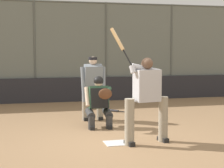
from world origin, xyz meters
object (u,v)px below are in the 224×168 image
batter_at_plate (146,97)px  umpire_home (93,86)px  spare_bat_by_padding (113,111)px  catcher_behind_plate (99,101)px

batter_at_plate → umpire_home: 2.62m
batter_at_plate → spare_bat_by_padding: 3.83m
catcher_behind_plate → spare_bat_by_padding: bearing=-110.4°
catcher_behind_plate → umpire_home: size_ratio=0.73×
catcher_behind_plate → spare_bat_by_padding: (-0.85, -2.07, -0.58)m
batter_at_plate → spare_bat_by_padding: bearing=-104.6°
batter_at_plate → umpire_home: batter_at_plate is taller
batter_at_plate → spare_bat_by_padding: size_ratio=3.25×
spare_bat_by_padding → catcher_behind_plate: bearing=115.3°
catcher_behind_plate → spare_bat_by_padding: size_ratio=1.75×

